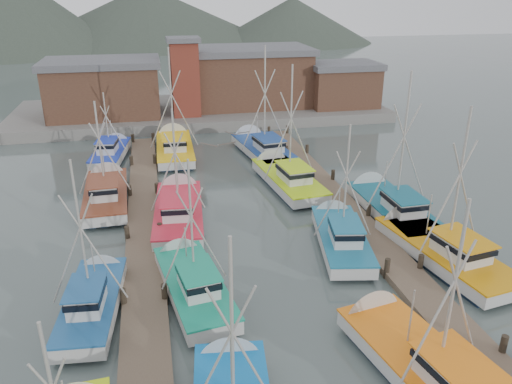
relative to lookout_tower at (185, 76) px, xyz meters
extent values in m
plane|color=#43504E|center=(2.00, -33.00, -5.55)|extent=(260.00, 260.00, 0.00)
cube|color=brown|center=(-5.00, -29.00, -5.35)|extent=(2.20, 46.00, 0.40)
cylinder|color=black|center=(-6.00, -35.00, -5.10)|extent=(0.30, 0.30, 1.50)
cylinder|color=black|center=(-6.00, -28.00, -5.10)|extent=(0.30, 0.30, 1.50)
cylinder|color=black|center=(-6.00, -21.00, -5.10)|extent=(0.30, 0.30, 1.50)
cylinder|color=black|center=(-6.00, -14.00, -5.10)|extent=(0.30, 0.30, 1.50)
cylinder|color=black|center=(-6.00, -7.00, -5.10)|extent=(0.30, 0.30, 1.50)
cylinder|color=black|center=(-4.00, -35.00, -5.10)|extent=(0.30, 0.30, 1.50)
cylinder|color=black|center=(-4.00, -28.00, -5.10)|extent=(0.30, 0.30, 1.50)
cylinder|color=black|center=(-4.00, -21.00, -5.10)|extent=(0.30, 0.30, 1.50)
cylinder|color=black|center=(-4.00, -14.00, -5.10)|extent=(0.30, 0.30, 1.50)
cylinder|color=black|center=(-4.00, -7.00, -5.10)|extent=(0.30, 0.30, 1.50)
cube|color=brown|center=(9.00, -29.00, -5.35)|extent=(2.20, 46.00, 0.40)
cylinder|color=black|center=(8.00, -42.00, -5.10)|extent=(0.30, 0.30, 1.50)
cylinder|color=black|center=(8.00, -35.00, -5.10)|extent=(0.30, 0.30, 1.50)
cylinder|color=black|center=(8.00, -28.00, -5.10)|extent=(0.30, 0.30, 1.50)
cylinder|color=black|center=(8.00, -21.00, -5.10)|extent=(0.30, 0.30, 1.50)
cylinder|color=black|center=(8.00, -14.00, -5.10)|extent=(0.30, 0.30, 1.50)
cylinder|color=black|center=(8.00, -7.00, -5.10)|extent=(0.30, 0.30, 1.50)
cylinder|color=black|center=(10.00, -42.00, -5.10)|extent=(0.30, 0.30, 1.50)
cylinder|color=black|center=(10.00, -35.00, -5.10)|extent=(0.30, 0.30, 1.50)
cylinder|color=black|center=(10.00, -28.00, -5.10)|extent=(0.30, 0.30, 1.50)
cylinder|color=black|center=(10.00, -21.00, -5.10)|extent=(0.30, 0.30, 1.50)
cylinder|color=black|center=(10.00, -14.00, -5.10)|extent=(0.30, 0.30, 1.50)
cylinder|color=black|center=(10.00, -7.00, -5.10)|extent=(0.30, 0.30, 1.50)
cube|color=slate|center=(2.00, 4.00, -4.95)|extent=(44.00, 16.00, 1.20)
cube|color=brown|center=(-9.00, 2.00, -1.60)|extent=(12.00, 8.00, 5.50)
cube|color=slate|center=(-9.00, 2.00, 1.50)|extent=(12.72, 8.48, 0.70)
cube|color=brown|center=(8.00, 4.00, -1.25)|extent=(14.00, 9.00, 6.20)
cube|color=slate|center=(8.00, 4.00, 2.20)|extent=(14.84, 9.54, 0.70)
cube|color=brown|center=(19.00, 1.00, -2.10)|extent=(8.00, 6.00, 4.50)
cube|color=slate|center=(19.00, 1.00, 0.50)|extent=(8.48, 6.36, 0.70)
cube|color=maroon|center=(0.00, 0.00, -0.35)|extent=(3.00, 3.00, 8.00)
cube|color=slate|center=(0.00, 0.00, 3.90)|extent=(3.60, 3.60, 0.50)
cone|color=#3A4539|center=(-38.00, 82.00, -5.55)|extent=(110.00, 110.00, 42.00)
cone|color=#3A4539|center=(-3.00, 97.00, -5.55)|extent=(140.00, 140.00, 30.00)
cone|color=#3A4539|center=(37.00, 87.00, -5.55)|extent=(90.00, 90.00, 24.00)
cone|color=beige|center=(-1.51, -39.92, -5.00)|extent=(2.75, 1.41, 2.64)
cylinder|color=#A6A198|center=(-2.03, -44.28, -0.79)|extent=(0.13, 0.13, 7.32)
cylinder|color=#A6A198|center=(-2.57, -44.21, -1.65)|extent=(2.60, 0.40, 5.72)
cylinder|color=#A6A198|center=(-1.50, -44.34, -1.65)|extent=(2.60, 0.40, 5.72)
cylinder|color=#A6A198|center=(-1.83, -42.60, -3.25)|extent=(0.08, 0.08, 2.35)
cube|color=beige|center=(6.17, -42.99, -4.85)|extent=(4.79, 9.86, 0.80)
cube|color=orange|center=(6.17, -42.99, -4.47)|extent=(4.89, 9.97, 0.10)
cone|color=beige|center=(5.29, -38.35, -5.00)|extent=(3.11, 1.63, 2.96)
cube|color=beige|center=(6.38, -44.11, -3.90)|extent=(2.40, 3.14, 1.10)
cube|color=black|center=(6.38, -44.11, -3.67)|extent=(2.58, 3.44, 0.28)
cube|color=orange|center=(6.38, -44.11, -3.31)|extent=(2.73, 3.65, 0.07)
cylinder|color=#A6A198|center=(6.21, -43.18, -0.82)|extent=(0.15, 0.15, 7.26)
cylinder|color=#A6A198|center=(5.61, -43.29, -1.67)|extent=(2.57, 0.58, 5.68)
cylinder|color=#A6A198|center=(6.80, -43.07, -1.67)|extent=(2.57, 0.58, 5.68)
cylinder|color=#A6A198|center=(5.85, -41.32, -3.25)|extent=(0.09, 0.09, 2.64)
cube|color=#102038|center=(-2.50, -34.77, -5.50)|extent=(3.33, 7.24, 0.70)
cube|color=beige|center=(-2.50, -34.77, -4.85)|extent=(3.79, 8.23, 0.80)
cube|color=#149370|center=(-2.50, -34.77, -4.47)|extent=(3.88, 8.32, 0.10)
cone|color=beige|center=(-3.12, -30.86, -5.00)|extent=(2.62, 1.47, 2.48)
cube|color=beige|center=(-2.35, -35.71, -3.90)|extent=(1.95, 2.60, 1.10)
cube|color=black|center=(-2.35, -35.71, -3.67)|extent=(2.09, 2.85, 0.28)
cube|color=#149370|center=(-2.35, -35.71, -3.31)|extent=(2.22, 3.02, 0.07)
cylinder|color=#A6A198|center=(-2.47, -34.92, -1.19)|extent=(0.13, 0.13, 6.52)
cylinder|color=#A6A198|center=(-2.97, -35.00, -1.96)|extent=(2.32, 0.45, 5.10)
cylinder|color=#A6A198|center=(-1.97, -34.84, -1.96)|extent=(2.32, 0.45, 5.10)
cylinder|color=#A6A198|center=(-2.72, -33.36, -3.25)|extent=(0.07, 0.07, 2.21)
cube|color=#102038|center=(6.73, -31.41, -5.50)|extent=(3.53, 7.30, 0.70)
cube|color=beige|center=(6.73, -31.41, -4.85)|extent=(4.01, 8.29, 0.80)
cube|color=#1A6C8E|center=(6.73, -31.41, -4.47)|extent=(4.11, 8.38, 0.10)
cone|color=beige|center=(7.47, -27.50, -5.00)|extent=(2.65, 1.54, 2.49)
cube|color=beige|center=(6.56, -32.35, -3.90)|extent=(2.02, 2.64, 1.10)
cube|color=black|center=(6.56, -32.35, -3.67)|extent=(2.16, 2.89, 0.28)
cube|color=#1A6C8E|center=(6.56, -32.35, -3.31)|extent=(2.30, 3.07, 0.07)
cylinder|color=#A6A198|center=(6.71, -31.57, -1.07)|extent=(0.13, 0.13, 6.77)
cylinder|color=#A6A198|center=(6.21, -31.47, -1.86)|extent=(2.39, 0.53, 5.29)
cylinder|color=#A6A198|center=(7.21, -31.66, -1.86)|extent=(2.39, 0.53, 5.29)
cylinder|color=#A6A198|center=(7.00, -30.00, -3.25)|extent=(0.08, 0.08, 2.22)
cube|color=#102038|center=(-7.44, -35.25, -5.50)|extent=(2.64, 6.53, 0.70)
cube|color=beige|center=(-7.44, -35.25, -4.85)|extent=(3.00, 7.42, 0.80)
cube|color=#1D5690|center=(-7.44, -35.25, -4.47)|extent=(3.07, 7.50, 0.10)
cone|color=beige|center=(-7.11, -31.65, -5.00)|extent=(2.35, 1.30, 2.26)
cube|color=beige|center=(-7.52, -36.12, -3.90)|extent=(1.65, 2.29, 1.10)
cube|color=black|center=(-7.52, -36.12, -3.67)|extent=(1.76, 2.52, 0.28)
cube|color=#1D5690|center=(-7.52, -36.12, -3.31)|extent=(1.87, 2.67, 0.07)
cylinder|color=#A6A198|center=(-7.45, -35.40, -0.95)|extent=(0.12, 0.12, 7.01)
cylinder|color=#A6A198|center=(-7.95, -35.35, -1.77)|extent=(2.49, 0.31, 5.47)
cylinder|color=#A6A198|center=(-6.95, -35.44, -1.77)|extent=(2.49, 0.31, 5.47)
cylinder|color=#A6A198|center=(-7.32, -33.96, -3.25)|extent=(0.07, 0.07, 2.17)
cube|color=#102038|center=(11.92, -34.25, -5.50)|extent=(4.02, 8.60, 0.70)
cube|color=beige|center=(11.92, -34.25, -4.85)|extent=(4.57, 9.78, 0.80)
cube|color=orange|center=(11.92, -34.25, -4.47)|extent=(4.67, 9.88, 0.10)
cone|color=beige|center=(11.17, -29.61, -5.00)|extent=(3.11, 1.56, 2.97)
cube|color=beige|center=(12.10, -35.37, -3.90)|extent=(2.35, 3.09, 1.10)
cube|color=black|center=(12.10, -35.37, -3.67)|extent=(2.52, 3.39, 0.28)
cube|color=orange|center=(12.10, -35.37, -3.31)|extent=(2.67, 3.60, 0.07)
cylinder|color=#A6A198|center=(11.95, -34.44, -0.36)|extent=(0.16, 0.16, 8.18)
cylinder|color=#A6A198|center=(11.33, -34.54, -1.32)|extent=(2.90, 0.57, 6.39)
cylinder|color=#A6A198|center=(12.57, -34.34, -1.32)|extent=(2.90, 0.57, 6.39)
cylinder|color=#A6A198|center=(11.65, -32.58, -3.25)|extent=(0.09, 0.09, 2.75)
cube|color=#102038|center=(-2.67, -25.56, -5.50)|extent=(3.31, 8.41, 0.70)
cube|color=beige|center=(-2.67, -25.56, -4.85)|extent=(3.76, 9.55, 0.80)
cube|color=red|center=(-2.67, -25.56, -4.47)|extent=(3.86, 9.65, 0.10)
cone|color=beige|center=(-2.30, -20.90, -5.00)|extent=(3.00, 1.32, 2.92)
cube|color=beige|center=(-2.75, -26.68, -3.90)|extent=(2.10, 2.94, 1.10)
cube|color=black|center=(-2.75, -26.68, -3.67)|extent=(2.24, 3.23, 0.28)
cube|color=red|center=(-2.75, -26.68, -3.31)|extent=(2.38, 3.43, 0.07)
cylinder|color=#A6A198|center=(-2.68, -25.75, -1.06)|extent=(0.14, 0.14, 6.78)
cylinder|color=#A6A198|center=(-3.28, -25.70, -1.86)|extent=(2.43, 0.29, 5.30)
cylinder|color=#A6A198|center=(-2.09, -25.79, -1.86)|extent=(2.43, 0.29, 5.30)
cylinder|color=#A6A198|center=(-2.54, -23.88, -3.25)|extent=(0.08, 0.08, 2.61)
cube|color=#102038|center=(6.25, -21.11, -5.50)|extent=(3.57, 8.39, 0.70)
cube|color=beige|center=(6.25, -21.11, -4.85)|extent=(4.06, 9.53, 0.80)
cube|color=#BDEC11|center=(6.25, -21.11, -4.47)|extent=(4.16, 9.63, 0.10)
cone|color=beige|center=(5.72, -16.52, -5.00)|extent=(3.00, 1.43, 2.89)
cube|color=beige|center=(6.38, -22.21, -3.90)|extent=(2.17, 2.97, 1.10)
cube|color=black|center=(6.38, -22.21, -3.67)|extent=(2.33, 3.26, 0.28)
cube|color=#BDEC11|center=(6.38, -22.21, -3.31)|extent=(2.47, 3.46, 0.07)
cylinder|color=#A6A198|center=(6.27, -21.30, -0.16)|extent=(0.14, 0.14, 8.58)
cylinder|color=#A6A198|center=(5.68, -21.36, -1.17)|extent=(3.04, 0.45, 6.70)
cylinder|color=#A6A198|center=(6.86, -21.23, -1.17)|extent=(3.04, 0.45, 6.70)
cylinder|color=#A6A198|center=(6.06, -19.46, -3.25)|extent=(0.08, 0.08, 2.58)
cube|color=#102038|center=(-7.67, -21.40, -5.50)|extent=(2.85, 7.98, 0.70)
cube|color=beige|center=(-7.67, -21.40, -4.85)|extent=(3.24, 9.07, 0.80)
cube|color=brown|center=(-7.67, -21.40, -4.47)|extent=(3.33, 9.17, 0.10)
cone|color=beige|center=(-7.84, -16.92, -5.00)|extent=(2.84, 1.20, 2.80)
cube|color=beige|center=(-7.63, -22.48, -3.90)|extent=(1.90, 2.76, 1.10)
cube|color=black|center=(-7.63, -22.48, -3.67)|extent=(2.03, 3.03, 0.28)
cube|color=brown|center=(-7.63, -22.48, -3.31)|extent=(2.15, 3.21, 0.07)
cylinder|color=#A6A198|center=(-7.67, -21.58, -1.15)|extent=(0.14, 0.14, 6.59)
cylinder|color=#A6A198|center=(-8.28, -21.61, -1.93)|extent=(2.37, 0.19, 5.16)
cylinder|color=#A6A198|center=(-7.05, -21.56, -1.93)|extent=(2.37, 0.19, 5.16)
cylinder|color=#A6A198|center=(-7.73, -19.79, -3.25)|extent=(0.08, 0.08, 2.69)
cube|color=#102038|center=(11.81, -28.14, -5.50)|extent=(2.81, 8.17, 0.70)
cube|color=beige|center=(11.81, -28.14, -4.85)|extent=(3.19, 9.29, 0.80)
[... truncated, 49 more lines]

